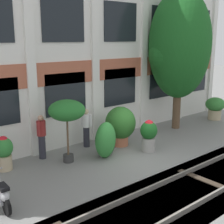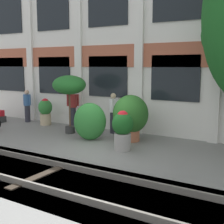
{
  "view_description": "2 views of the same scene",
  "coord_description": "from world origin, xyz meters",
  "views": [
    {
      "loc": [
        -8.08,
        -7.63,
        4.46
      ],
      "look_at": [
        -0.17,
        1.76,
        1.54
      ],
      "focal_mm": 50.0,
      "sensor_mm": 36.0,
      "label": 1
    },
    {
      "loc": [
        5.52,
        -7.99,
        2.73
      ],
      "look_at": [
        -0.59,
        2.02,
        0.96
      ],
      "focal_mm": 50.0,
      "sensor_mm": 36.0,
      "label": 2
    }
  ],
  "objects": [
    {
      "name": "potted_plant_tall_urn",
      "position": [
        -2.36,
        1.66,
        1.89
      ],
      "size": [
        1.33,
        1.33,
        2.33
      ],
      "color": "#333333",
      "rests_on": "ground"
    },
    {
      "name": "resident_watching_tracks",
      "position": [
        -2.93,
        2.58,
        0.91
      ],
      "size": [
        0.4,
        0.41,
        1.69
      ],
      "rotation": [
        0.0,
        0.0,
        -0.77
      ],
      "color": "#282833",
      "rests_on": "ground"
    },
    {
      "name": "scooter_near_curb",
      "position": [
        -5.49,
        0.02,
        0.44
      ],
      "size": [
        0.5,
        1.38,
        0.98
      ],
      "rotation": [
        0.0,
        0.0,
        1.55
      ],
      "color": "black",
      "rests_on": "ground"
    },
    {
      "name": "broadleaf_tree",
      "position": [
        4.24,
        1.95,
        4.06
      ],
      "size": [
        3.14,
        2.99,
        6.75
      ],
      "color": "brown",
      "rests_on": "ground"
    },
    {
      "name": "ground_plane",
      "position": [
        0.0,
        0.0,
        0.0
      ],
      "size": [
        80.0,
        80.0,
        0.0
      ],
      "primitive_type": "plane",
      "color": "slate"
    },
    {
      "name": "potted_plant_glazed_jar",
      "position": [
        0.72,
        0.53,
        0.72
      ],
      "size": [
        0.68,
        0.68,
        1.3
      ],
      "color": "gray",
      "rests_on": "ground"
    },
    {
      "name": "topiary_hedge",
      "position": [
        -1.0,
        1.15,
        0.69
      ],
      "size": [
        1.38,
        1.18,
        1.37
      ],
      "primitive_type": "ellipsoid",
      "rotation": [
        0.0,
        0.0,
        0.5
      ],
      "color": "#2D7A33",
      "rests_on": "ground"
    },
    {
      "name": "potted_plant_ribbed_drum",
      "position": [
        -4.43,
        2.46,
        0.68
      ],
      "size": [
        0.63,
        0.63,
        1.22
      ],
      "color": "tan",
      "rests_on": "ground"
    },
    {
      "name": "rail_tracks",
      "position": [
        -0.0,
        -2.56,
        -0.13
      ],
      "size": [
        25.71,
        2.8,
        0.43
      ],
      "color": "#423F3A",
      "rests_on": "ground"
    },
    {
      "name": "apartment_facade",
      "position": [
        -0.0,
        3.37,
        4.41
      ],
      "size": [
        18.07,
        0.64,
        8.87
      ],
      "color": "silver",
      "rests_on": "ground"
    },
    {
      "name": "potted_plant_stone_basin",
      "position": [
        0.33,
        1.8,
        0.93
      ],
      "size": [
        1.29,
        1.29,
        1.68
      ],
      "color": "#B76647",
      "rests_on": "ground"
    },
    {
      "name": "potted_plant_fluted_column",
      "position": [
        7.26,
        1.64,
        0.73
      ],
      "size": [
        1.08,
        1.08,
        1.25
      ],
      "color": "tan",
      "rests_on": "ground"
    },
    {
      "name": "resident_near_plants",
      "position": [
        -0.88,
        2.58,
        0.87
      ],
      "size": [
        0.34,
        0.5,
        1.62
      ],
      "rotation": [
        0.0,
        0.0,
        -2.76
      ],
      "color": "#282833",
      "rests_on": "ground"
    }
  ]
}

